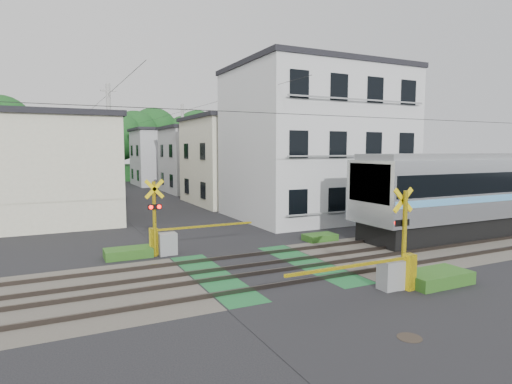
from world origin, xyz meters
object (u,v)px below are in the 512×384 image
crossing_signal_near (394,267)px  manhole_cover (409,338)px  apartment_block (315,143)px  pedestrian (155,189)px  crossing_signal_far (165,237)px

crossing_signal_near → manhole_cover: 3.51m
apartment_block → pedestrian: bearing=114.9°
crossing_signal_near → crossing_signal_far: bearing=125.3°
crossing_signal_near → manhole_cover: size_ratio=8.46×
crossing_signal_near → pedestrian: bearing=91.9°
pedestrian → manhole_cover: size_ratio=2.90×
crossing_signal_far → apartment_block: size_ratio=0.46×
crossing_signal_near → pedestrian: 27.85m
crossing_signal_near → pedestrian: (-0.91, 27.84, 0.10)m
manhole_cover → crossing_signal_near: bearing=51.9°
pedestrian → manhole_cover: 30.58m
pedestrian → manhole_cover: pedestrian is taller
crossing_signal_near → pedestrian: size_ratio=2.91×
apartment_block → pedestrian: 16.65m
crossing_signal_far → pedestrian: crossing_signal_far is taller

